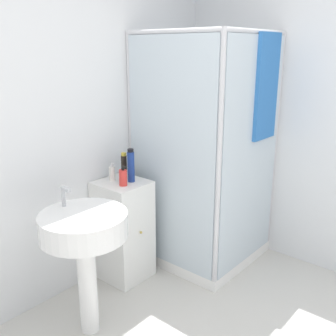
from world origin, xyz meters
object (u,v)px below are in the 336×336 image
sink (84,236)px  lotion_bottle_white (112,173)px  soap_dispenser (123,177)px  shampoo_bottle_tall_black (124,167)px  shampoo_bottle_blue (131,166)px

sink → lotion_bottle_white: 0.72m
soap_dispenser → lotion_bottle_white: (0.02, 0.15, -0.00)m
soap_dispenser → shampoo_bottle_tall_black: size_ratio=0.71×
soap_dispenser → shampoo_bottle_tall_black: bearing=43.1°
shampoo_bottle_tall_black → lotion_bottle_white: shampoo_bottle_tall_black is taller
soap_dispenser → shampoo_bottle_tall_black: 0.15m
soap_dispenser → lotion_bottle_white: 0.15m
shampoo_bottle_blue → soap_dispenser: bearing=-169.0°
soap_dispenser → lotion_bottle_white: bearing=80.9°
shampoo_bottle_blue → lotion_bottle_white: 0.16m
sink → soap_dispenser: bearing=22.7°
shampoo_bottle_blue → lotion_bottle_white: bearing=121.9°
sink → shampoo_bottle_tall_black: shampoo_bottle_tall_black is taller
sink → lotion_bottle_white: bearing=33.3°
sink → soap_dispenser: sink is taller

